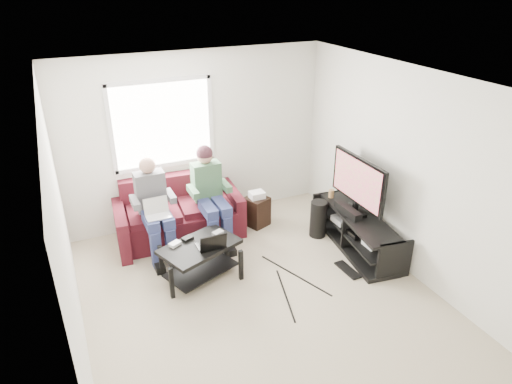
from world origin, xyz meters
TOP-DOWN VIEW (x-y plane):
  - floor at (0.00, 0.00)m, footprint 4.50×4.50m
  - ceiling at (0.00, 0.00)m, footprint 4.50×4.50m
  - wall_back at (0.00, 2.25)m, footprint 4.50×0.00m
  - wall_front at (0.00, -2.25)m, footprint 4.50×0.00m
  - wall_left at (-2.00, 0.00)m, footprint 0.00×4.50m
  - wall_right at (2.00, 0.00)m, footprint 0.00×4.50m
  - window at (-0.50, 2.23)m, footprint 1.48×0.04m
  - sofa at (-0.48, 1.82)m, footprint 1.89×0.97m
  - person_left at (-0.88, 1.50)m, footprint 0.40×0.70m
  - person_right at (-0.08, 1.52)m, footprint 0.40×0.71m
  - laptop_silver at (-0.88, 1.29)m, footprint 0.34×0.24m
  - coffee_table at (-0.52, 0.68)m, footprint 1.10×0.89m
  - laptop_black at (-0.40, 0.60)m, footprint 0.40×0.33m
  - controller_a at (-0.80, 0.80)m, footprint 0.17×0.14m
  - controller_b at (-0.62, 0.86)m, footprint 0.16×0.14m
  - controller_c at (-0.22, 0.83)m, footprint 0.16×0.14m
  - tv_stand at (1.70, 0.41)m, footprint 0.70×1.68m
  - tv at (1.70, 0.51)m, footprint 0.12×1.10m
  - soundbar at (1.58, 0.51)m, footprint 0.12×0.50m
  - drink_cup at (1.65, 1.04)m, footprint 0.08×0.08m
  - console_white at (1.70, 0.01)m, footprint 0.30×0.22m
  - console_grey at (1.70, 0.71)m, footprint 0.34×0.26m
  - console_black at (1.70, 0.36)m, footprint 0.38×0.30m
  - subwoofer at (1.39, 0.95)m, footprint 0.24×0.24m
  - keyboard_floor at (1.28, 0.00)m, footprint 0.16×0.43m
  - end_table at (0.70, 1.61)m, footprint 0.31×0.31m

SIDE VIEW (x-z plane):
  - floor at x=0.00m, z-range 0.00..0.00m
  - keyboard_floor at x=1.28m, z-range 0.00..0.02m
  - tv_stand at x=1.70m, z-range -0.03..0.51m
  - end_table at x=0.70m, z-range -0.03..0.54m
  - subwoofer at x=1.39m, z-range 0.00..0.55m
  - console_white at x=1.70m, z-range 0.28..0.34m
  - console_black at x=1.70m, z-range 0.28..0.35m
  - sofa at x=-0.48m, z-range -0.11..0.75m
  - console_grey at x=1.70m, z-range 0.28..0.36m
  - coffee_table at x=-0.52m, z-range 0.11..0.59m
  - controller_a at x=-0.80m, z-range 0.48..0.52m
  - controller_b at x=-0.62m, z-range 0.48..0.52m
  - controller_c at x=-0.22m, z-range 0.48..0.52m
  - soundbar at x=1.58m, z-range 0.54..0.64m
  - drink_cup at x=1.65m, z-range 0.54..0.66m
  - laptop_black at x=-0.40m, z-range 0.48..0.72m
  - laptop_silver at x=-0.88m, z-range 0.60..0.84m
  - person_left at x=-0.88m, z-range 0.07..1.42m
  - person_right at x=-0.08m, z-range 0.11..1.50m
  - tv at x=1.70m, z-range 0.59..1.40m
  - wall_back at x=0.00m, z-range -0.95..3.55m
  - wall_front at x=0.00m, z-range -0.95..3.55m
  - wall_left at x=-2.00m, z-range -0.95..3.55m
  - wall_right at x=2.00m, z-range -0.95..3.55m
  - window at x=-0.50m, z-range 0.96..2.24m
  - ceiling at x=0.00m, z-range 2.60..2.60m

